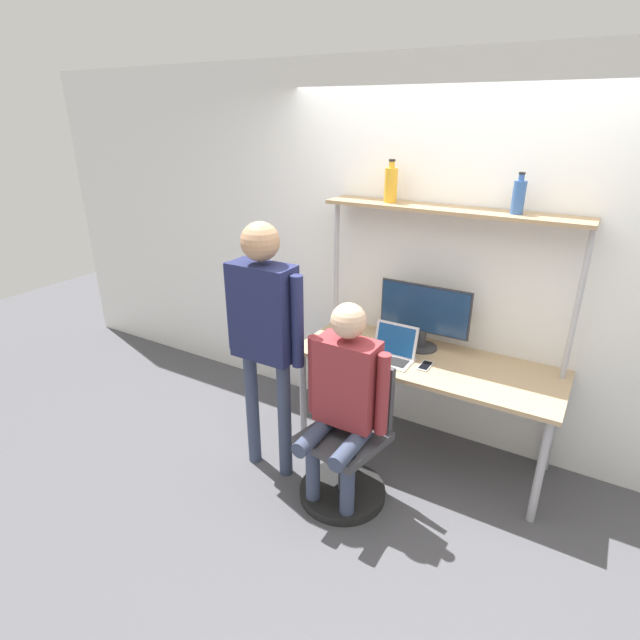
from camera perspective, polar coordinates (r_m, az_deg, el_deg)
ground_plane at (r=3.63m, az=9.08°, el=-17.64°), size 12.00×12.00×0.00m
wall_back at (r=3.62m, az=14.87°, el=6.17°), size 8.00×0.06×2.70m
desk at (r=3.53m, az=12.02°, el=-5.60°), size 1.78×0.69×0.77m
shelf_unit at (r=3.42m, az=14.26°, el=7.99°), size 1.69×0.27×1.77m
monitor at (r=3.56m, az=11.80°, el=0.78°), size 0.65×0.23×0.47m
laptop at (r=3.45m, az=8.32°, el=-3.35°), size 0.30×0.23×0.23m
cell_phone at (r=3.40m, az=11.95°, el=-5.15°), size 0.07×0.15×0.01m
office_chair at (r=3.33m, az=3.11°, el=-15.33°), size 0.56×0.56×0.92m
person_seated at (r=3.01m, az=2.74°, el=-8.20°), size 0.54×0.46×1.34m
person_standing at (r=3.15m, az=-6.44°, el=-0.02°), size 0.58×0.24×1.75m
bottle_amber at (r=3.49m, az=8.11°, el=15.11°), size 0.09×0.09×0.28m
bottle_blue at (r=3.26m, az=21.76°, el=12.98°), size 0.08×0.08×0.24m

